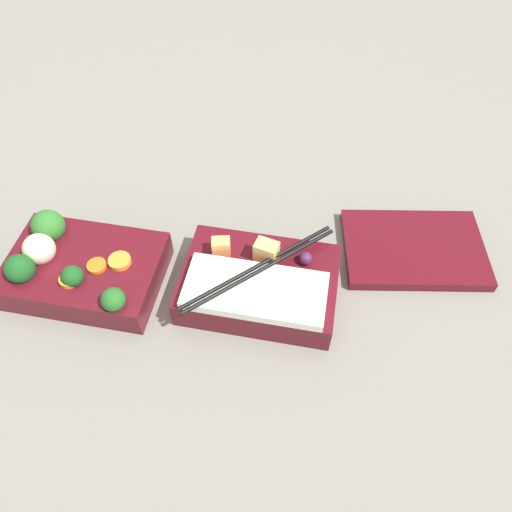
% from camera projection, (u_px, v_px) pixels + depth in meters
% --- Properties ---
extents(ground_plane, '(3.00, 3.00, 0.00)m').
position_uv_depth(ground_plane, '(177.00, 286.00, 0.64)').
color(ground_plane, slate).
extents(bento_tray_vegetable, '(0.19, 0.13, 0.07)m').
position_uv_depth(bento_tray_vegetable, '(79.00, 267.00, 0.63)').
color(bento_tray_vegetable, '#510F19').
rests_on(bento_tray_vegetable, ground_plane).
extents(bento_tray_rice, '(0.19, 0.16, 0.07)m').
position_uv_depth(bento_tray_rice, '(259.00, 284.00, 0.61)').
color(bento_tray_rice, '#510F19').
rests_on(bento_tray_rice, ground_plane).
extents(bento_lid, '(0.20, 0.16, 0.01)m').
position_uv_depth(bento_lid, '(414.00, 249.00, 0.67)').
color(bento_lid, '#510F19').
rests_on(bento_lid, ground_plane).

